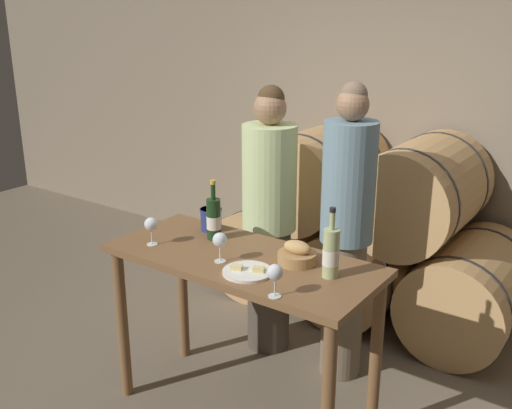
{
  "coord_description": "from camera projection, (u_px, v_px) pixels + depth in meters",
  "views": [
    {
      "loc": [
        1.71,
        -2.29,
        2.19
      ],
      "look_at": [
        0.0,
        0.13,
        1.21
      ],
      "focal_mm": 42.0,
      "sensor_mm": 36.0,
      "label": 1
    }
  ],
  "objects": [
    {
      "name": "wine_glass_far_left",
      "position": [
        151.0,
        225.0,
        3.22
      ],
      "size": [
        0.07,
        0.07,
        0.16
      ],
      "color": "white",
      "rests_on": "tasting_table"
    },
    {
      "name": "cheese_plate",
      "position": [
        248.0,
        271.0,
        2.91
      ],
      "size": [
        0.25,
        0.25,
        0.04
      ],
      "color": "white",
      "rests_on": "tasting_table"
    },
    {
      "name": "wine_glass_center",
      "position": [
        275.0,
        273.0,
        2.64
      ],
      "size": [
        0.07,
        0.07,
        0.16
      ],
      "color": "white",
      "rests_on": "tasting_table"
    },
    {
      "name": "wine_bottle_white",
      "position": [
        331.0,
        253.0,
        2.83
      ],
      "size": [
        0.08,
        0.08,
        0.35
      ],
      "color": "#ADBC7F",
      "rests_on": "tasting_table"
    },
    {
      "name": "bread_basket",
      "position": [
        297.0,
        255.0,
        3.01
      ],
      "size": [
        0.2,
        0.2,
        0.12
      ],
      "color": "#A87F4C",
      "rests_on": "tasting_table"
    },
    {
      "name": "blue_crock",
      "position": [
        211.0,
        218.0,
        3.45
      ],
      "size": [
        0.13,
        0.13,
        0.13
      ],
      "color": "navy",
      "rests_on": "tasting_table"
    },
    {
      "name": "wine_bottle_red",
      "position": [
        214.0,
        219.0,
        3.31
      ],
      "size": [
        0.08,
        0.08,
        0.34
      ],
      "color": "#193819",
      "rests_on": "tasting_table"
    },
    {
      "name": "person_right",
      "position": [
        346.0,
        233.0,
        3.5
      ],
      "size": [
        0.31,
        0.31,
        1.81
      ],
      "color": "#756651",
      "rests_on": "ground_plane"
    },
    {
      "name": "tasting_table",
      "position": [
        242.0,
        284.0,
        3.15
      ],
      "size": [
        1.45,
        0.63,
        0.96
      ],
      "color": "brown",
      "rests_on": "ground_plane"
    },
    {
      "name": "person_left",
      "position": [
        269.0,
        221.0,
        3.81
      ],
      "size": [
        0.34,
        0.34,
        1.75
      ],
      "color": "#4C4238",
      "rests_on": "ground_plane"
    },
    {
      "name": "stone_wall_back",
      "position": [
        408.0,
        88.0,
        4.55
      ],
      "size": [
        10.0,
        0.12,
        3.2
      ],
      "color": "gray",
      "rests_on": "ground_plane"
    },
    {
      "name": "wine_glass_left",
      "position": [
        220.0,
        241.0,
        3.01
      ],
      "size": [
        0.07,
        0.07,
        0.16
      ],
      "color": "white",
      "rests_on": "tasting_table"
    },
    {
      "name": "barrel_stack",
      "position": [
        366.0,
        233.0,
        4.39
      ],
      "size": [
        2.27,
        0.97,
        1.36
      ],
      "color": "tan",
      "rests_on": "ground_plane"
    }
  ]
}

